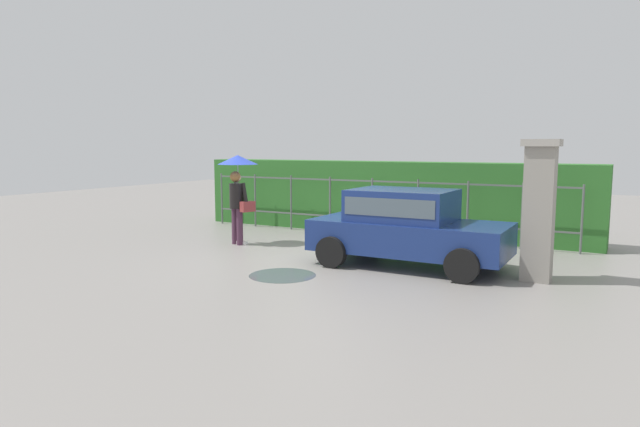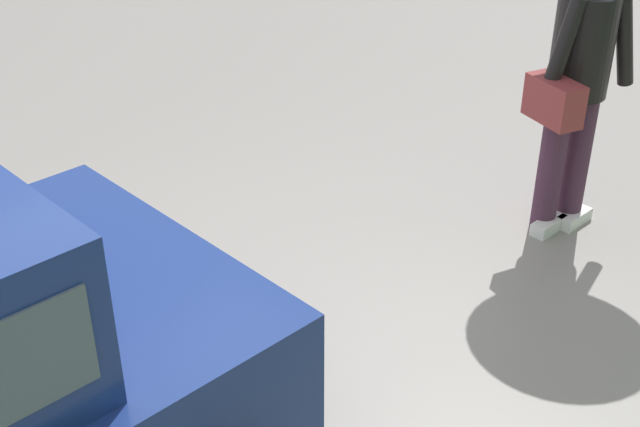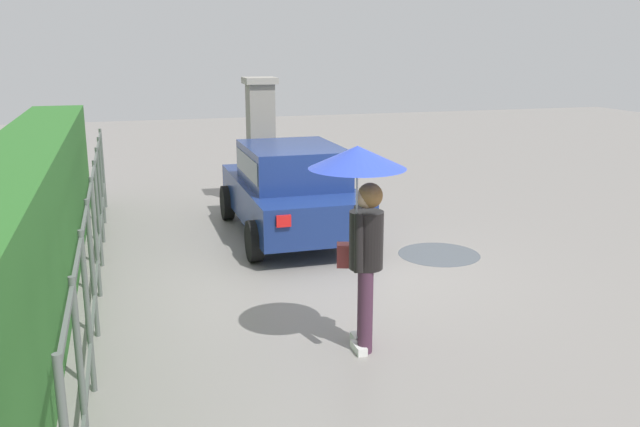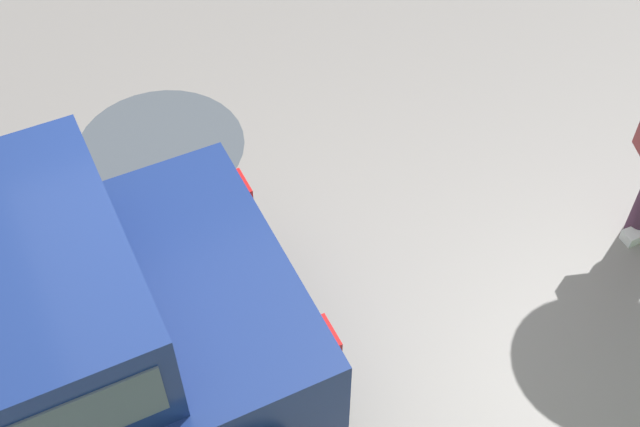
# 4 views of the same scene
# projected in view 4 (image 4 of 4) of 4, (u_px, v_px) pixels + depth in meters

# --- Properties ---
(ground_plane) EXTENTS (40.00, 40.00, 0.00)m
(ground_plane) POSITION_uv_depth(u_px,v_px,m) (278.00, 309.00, 5.13)
(ground_plane) COLOR gray
(puddle_near) EXTENTS (1.21, 1.21, 0.00)m
(puddle_near) POSITION_uv_depth(u_px,v_px,m) (160.00, 146.00, 6.05)
(puddle_near) COLOR #4C545B
(puddle_near) RESTS_ON ground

